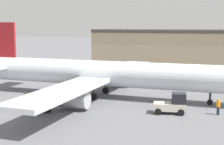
% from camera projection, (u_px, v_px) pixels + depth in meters
% --- Properties ---
extents(ground_plane, '(400.00, 400.00, 0.00)m').
position_uv_depth(ground_plane, '(112.00, 98.00, 46.16)').
color(ground_plane, slate).
extents(airplane, '(41.89, 38.83, 10.09)m').
position_uv_depth(airplane, '(105.00, 74.00, 46.06)').
color(airplane, silver).
rests_on(airplane, ground_plane).
extents(ground_crew_worker, '(0.41, 0.41, 1.84)m').
position_uv_depth(ground_crew_worker, '(218.00, 106.00, 37.15)').
color(ground_crew_worker, '#1E2338').
rests_on(ground_crew_worker, ground_plane).
extents(baggage_tug, '(3.79, 2.64, 2.33)m').
position_uv_depth(baggage_tug, '(173.00, 104.00, 37.72)').
color(baggage_tug, beige).
rests_on(baggage_tug, ground_plane).
extents(belt_loader_truck, '(3.45, 3.26, 2.32)m').
position_uv_depth(belt_loader_truck, '(39.00, 102.00, 38.52)').
color(belt_loader_truck, '#2D2D33').
rests_on(belt_loader_truck, ground_plane).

